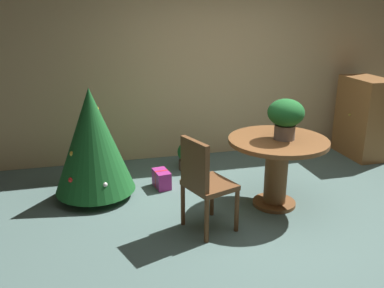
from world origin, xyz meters
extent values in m
plane|color=#4C6660|center=(0.00, 0.00, 0.00)|extent=(6.60, 6.60, 0.00)
cube|color=tan|center=(0.00, 2.20, 1.30)|extent=(6.00, 0.10, 2.60)
cylinder|color=brown|center=(0.16, 0.33, 0.02)|extent=(0.47, 0.47, 0.04)
cylinder|color=brown|center=(0.16, 0.33, 0.38)|extent=(0.25, 0.25, 0.68)
cylinder|color=brown|center=(0.16, 0.33, 0.75)|extent=(1.06, 1.06, 0.05)
cylinder|color=#665B51|center=(0.22, 0.31, 0.85)|extent=(0.22, 0.22, 0.15)
ellipsoid|color=#195623|center=(0.22, 0.31, 1.06)|extent=(0.38, 0.38, 0.29)
sphere|color=red|center=(0.27, 0.25, 1.09)|extent=(0.07, 0.07, 0.07)
sphere|color=red|center=(0.14, 0.22, 1.05)|extent=(0.06, 0.06, 0.06)
sphere|color=red|center=(0.32, 0.34, 1.06)|extent=(0.08, 0.08, 0.08)
cylinder|color=brown|center=(-0.58, 0.28, 0.22)|extent=(0.04, 0.04, 0.44)
cylinder|color=brown|center=(-0.45, -0.10, 0.22)|extent=(0.04, 0.04, 0.44)
cylinder|color=brown|center=(-0.93, 0.15, 0.22)|extent=(0.04, 0.04, 0.44)
cylinder|color=brown|center=(-0.79, -0.23, 0.22)|extent=(0.04, 0.04, 0.44)
cube|color=brown|center=(-0.69, 0.02, 0.46)|extent=(0.53, 0.56, 0.05)
cube|color=brown|center=(-0.85, -0.04, 0.72)|extent=(0.18, 0.39, 0.46)
cylinder|color=brown|center=(-1.75, 1.04, 0.04)|extent=(0.10, 0.10, 0.09)
cone|color=#195623|center=(-1.75, 1.04, 0.68)|extent=(0.91, 0.91, 1.19)
sphere|color=gold|center=(-1.98, 0.93, 0.58)|extent=(0.06, 0.06, 0.06)
sphere|color=red|center=(-1.58, 1.11, 0.70)|extent=(0.06, 0.06, 0.06)
sphere|color=silver|center=(-1.66, 0.69, 0.29)|extent=(0.06, 0.06, 0.06)
sphere|color=red|center=(-2.01, 0.80, 0.33)|extent=(0.06, 0.06, 0.06)
sphere|color=gold|center=(-1.68, 1.10, 1.03)|extent=(0.05, 0.05, 0.05)
cube|color=#9E287A|center=(-0.97, 1.10, 0.11)|extent=(0.20, 0.30, 0.21)
cube|color=red|center=(-0.97, 1.10, 0.11)|extent=(0.17, 0.05, 0.22)
cube|color=brown|center=(2.08, 1.52, 0.57)|extent=(0.46, 0.78, 1.15)
sphere|color=#B29338|center=(1.84, 1.52, 0.63)|extent=(0.04, 0.04, 0.04)
cylinder|color=#4C382D|center=(-0.52, 1.60, 0.07)|extent=(0.25, 0.25, 0.14)
sphere|color=#195623|center=(-0.52, 1.60, 0.25)|extent=(0.28, 0.28, 0.28)
camera|label=1|loc=(-1.76, -3.50, 2.11)|focal=38.83mm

